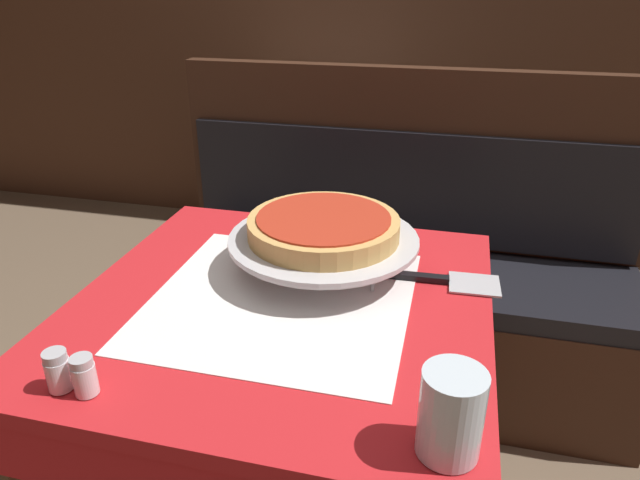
{
  "coord_description": "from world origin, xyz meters",
  "views": [
    {
      "loc": [
        0.29,
        -0.88,
        1.33
      ],
      "look_at": [
        0.05,
        0.1,
        0.84
      ],
      "focal_mm": 32.0,
      "sensor_mm": 36.0,
      "label": 1
    }
  ],
  "objects": [
    {
      "name": "dining_table_front",
      "position": [
        0.0,
        0.0,
        0.67
      ],
      "size": [
        0.78,
        0.78,
        0.76
      ],
      "color": "red",
      "rests_on": "ground_plane"
    },
    {
      "name": "dining_table_rear",
      "position": [
        -0.34,
        1.52,
        0.64
      ],
      "size": [
        0.71,
        0.71,
        0.76
      ],
      "color": "beige",
      "rests_on": "ground_plane"
    },
    {
      "name": "booth_bench",
      "position": [
        0.15,
        0.79,
        0.32
      ],
      "size": [
        1.52,
        0.45,
        1.05
      ],
      "color": "#3D2316",
      "rests_on": "ground_plane"
    },
    {
      "name": "pizza_pan_stand",
      "position": [
        0.05,
        0.13,
        0.83
      ],
      "size": [
        0.39,
        0.39,
        0.07
      ],
      "color": "#ADADB2",
      "rests_on": "dining_table_front"
    },
    {
      "name": "deep_dish_pizza",
      "position": [
        0.05,
        0.13,
        0.86
      ],
      "size": [
        0.31,
        0.31,
        0.04
      ],
      "color": "tan",
      "rests_on": "pizza_pan_stand"
    },
    {
      "name": "pizza_server",
      "position": [
        0.29,
        0.14,
        0.77
      ],
      "size": [
        0.26,
        0.09,
        0.01
      ],
      "color": "#BCBCC1",
      "rests_on": "dining_table_front"
    },
    {
      "name": "water_glass_near",
      "position": [
        0.32,
        -0.31,
        0.82
      ],
      "size": [
        0.08,
        0.08,
        0.12
      ],
      "color": "silver",
      "rests_on": "dining_table_front"
    },
    {
      "name": "salt_shaker",
      "position": [
        -0.24,
        -0.32,
        0.79
      ],
      "size": [
        0.04,
        0.04,
        0.06
      ],
      "color": "silver",
      "rests_on": "dining_table_front"
    },
    {
      "name": "pepper_shaker",
      "position": [
        -0.2,
        -0.32,
        0.79
      ],
      "size": [
        0.03,
        0.03,
        0.06
      ],
      "color": "silver",
      "rests_on": "dining_table_front"
    },
    {
      "name": "condiment_caddy",
      "position": [
        -0.39,
        1.62,
        0.81
      ],
      "size": [
        0.13,
        0.13,
        0.18
      ],
      "color": "black",
      "rests_on": "dining_table_rear"
    }
  ]
}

